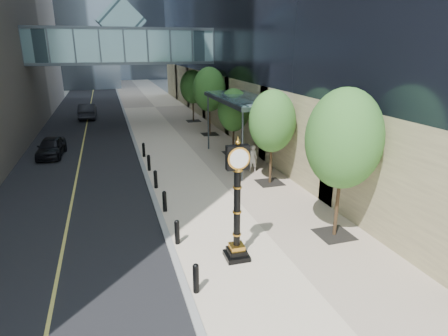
{
  "coord_description": "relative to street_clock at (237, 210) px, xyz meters",
  "views": [
    {
      "loc": [
        -4.85,
        -8.84,
        7.44
      ],
      "look_at": [
        -0.27,
        5.86,
        2.44
      ],
      "focal_mm": 30.0,
      "sensor_mm": 36.0,
      "label": 1
    }
  ],
  "objects": [
    {
      "name": "ground",
      "position": [
        0.83,
        -2.51,
        -1.99
      ],
      "size": [
        320.0,
        320.0,
        0.0
      ],
      "primitive_type": "plane",
      "color": "gray",
      "rests_on": "ground"
    },
    {
      "name": "street_clock",
      "position": [
        0.0,
        0.0,
        0.0
      ],
      "size": [
        0.86,
        0.86,
        4.45
      ],
      "rotation": [
        0.0,
        0.0,
        -0.03
      ],
      "color": "black",
      "rests_on": "sidewalk"
    },
    {
      "name": "car_near",
      "position": [
        -8.08,
        16.72,
        -1.29
      ],
      "size": [
        1.9,
        4.11,
        1.36
      ],
      "primitive_type": "imported",
      "rotation": [
        0.0,
        0.0,
        -0.07
      ],
      "color": "black",
      "rests_on": "road"
    },
    {
      "name": "curb",
      "position": [
        -2.17,
        37.49,
        -1.95
      ],
      "size": [
        0.25,
        180.0,
        0.07
      ],
      "primitive_type": "cube",
      "color": "gray",
      "rests_on": "ground"
    },
    {
      "name": "skywalk",
      "position": [
        -2.17,
        25.49,
        5.72
      ],
      "size": [
        17.0,
        4.2,
        5.8
      ],
      "color": "slate",
      "rests_on": "ground"
    },
    {
      "name": "road",
      "position": [
        -6.17,
        37.49,
        -1.98
      ],
      "size": [
        8.0,
        180.0,
        0.02
      ],
      "primitive_type": "cube",
      "color": "black",
      "rests_on": "ground"
    },
    {
      "name": "sidewalk",
      "position": [
        1.83,
        37.49,
        -1.96
      ],
      "size": [
        8.0,
        180.0,
        0.06
      ],
      "primitive_type": "cube",
      "color": "beige",
      "rests_on": "ground"
    },
    {
      "name": "bollard_row",
      "position": [
        -1.87,
        6.49,
        -1.48
      ],
      "size": [
        0.2,
        16.2,
        0.9
      ],
      "color": "black",
      "rests_on": "sidewalk"
    },
    {
      "name": "car_far",
      "position": [
        -6.11,
        31.67,
        -1.18
      ],
      "size": [
        1.8,
        4.86,
        1.59
      ],
      "primitive_type": "imported",
      "rotation": [
        0.0,
        0.0,
        3.12
      ],
      "color": "black",
      "rests_on": "road"
    },
    {
      "name": "street_trees",
      "position": [
        4.43,
        12.69,
        1.78
      ],
      "size": [
        2.92,
        28.73,
        6.0
      ],
      "color": "black",
      "rests_on": "sidewalk"
    },
    {
      "name": "entrance_canopy",
      "position": [
        4.31,
        11.49,
        2.2
      ],
      "size": [
        3.0,
        8.0,
        4.38
      ],
      "color": "#383F44",
      "rests_on": "ground"
    },
    {
      "name": "pedestrian",
      "position": [
        4.23,
        9.2,
        -1.09
      ],
      "size": [
        0.66,
        0.48,
        1.69
      ],
      "primitive_type": "imported",
      "rotation": [
        0.0,
        0.0,
        3.01
      ],
      "color": "beige",
      "rests_on": "sidewalk"
    }
  ]
}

